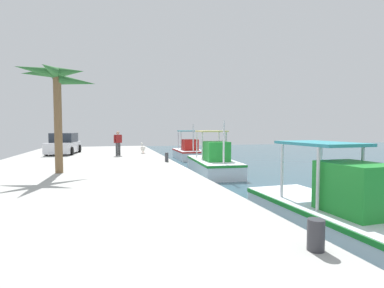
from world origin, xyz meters
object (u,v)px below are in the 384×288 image
fishing_boat_third (336,211)px  mooring_bollard_second (316,235)px  fisherman_standing (118,142)px  palm_tree (56,84)px  fishing_boat_second (214,163)px  parked_car (64,144)px  fishing_boat_nearest (189,152)px  mooring_bollard_nearest (167,157)px  pelican (143,148)px

fishing_boat_third → mooring_bollard_second: fishing_boat_third is taller
fisherman_standing → mooring_bollard_second: (17.19, 2.60, -0.71)m
mooring_bollard_second → palm_tree: (-9.68, -5.26, 3.55)m
fishing_boat_second → parked_car: 11.95m
fishing_boat_third → parked_car: bearing=-153.2°
fishing_boat_second → mooring_bollard_second: bearing=-12.7°
fishing_boat_nearest → mooring_bollard_nearest: (8.37, -3.56, 0.44)m
fisherman_standing → mooring_bollard_nearest: size_ratio=3.28×
fishing_boat_second → pelican: (-6.36, -3.50, 0.53)m
palm_tree → fishing_boat_second: bearing=108.3°
fisherman_standing → mooring_bollard_second: 17.40m
fishing_boat_nearest → pelican: size_ratio=4.79×
fishing_boat_nearest → pelican: 4.86m
fishing_boat_third → mooring_bollard_nearest: size_ratio=10.54×
fishing_boat_third → parked_car: size_ratio=1.29×
fishing_boat_nearest → fisherman_standing: fishing_boat_nearest is taller
palm_tree → fisherman_standing: bearing=160.5°
fisherman_standing → parked_car: (-2.62, -3.90, -0.24)m
fishing_boat_second → palm_tree: 9.34m
pelican → mooring_bollard_second: 18.72m
fishing_boat_nearest → palm_tree: bearing=-38.1°
fishing_boat_third → mooring_bollard_nearest: (-10.35, -2.40, 0.44)m
fisherman_standing → parked_car: bearing=-123.8°
mooring_bollard_nearest → fishing_boat_nearest: bearing=156.9°
fishing_boat_third → fisherman_standing: (-14.98, -5.00, 1.13)m
fishing_boat_second → mooring_bollard_nearest: fishing_boat_second is taller
fishing_boat_second → palm_tree: bearing=-71.7°
fishing_boat_nearest → mooring_bollard_nearest: bearing=-23.1°
fishing_boat_nearest → fishing_boat_third: fishing_boat_nearest is taller
parked_car → mooring_bollard_second: parked_car is taller
parked_car → pelican: bearing=79.2°
fishing_boat_third → palm_tree: palm_tree is taller
mooring_bollard_second → palm_tree: 11.57m
pelican → palm_tree: (9.03, -4.55, 3.40)m
fishing_boat_nearest → pelican: bearing=-62.5°
fishing_boat_nearest → fishing_boat_third: bearing=-3.6°
fishing_boat_third → pelican: fishing_boat_third is taller
pelican → mooring_bollard_nearest: pelican is taller
parked_car → fishing_boat_second: bearing=51.2°
fishing_boat_nearest → fishing_boat_second: 8.63m
fisherman_standing → parked_car: size_ratio=0.40×
mooring_bollard_second → mooring_bollard_nearest: bearing=180.0°
parked_car → mooring_bollard_second: (19.81, 6.50, -0.47)m
fishing_boat_second → fishing_boat_nearest: bearing=174.8°
pelican → palm_tree: bearing=-26.7°
fishing_boat_nearest → palm_tree: size_ratio=1.03×
mooring_bollard_second → fishing_boat_third: bearing=132.7°
fishing_boat_third → mooring_bollard_second: (2.21, -2.40, 0.42)m
fishing_boat_nearest → fishing_boat_third: (18.72, -1.16, 0.00)m
parked_car → palm_tree: size_ratio=0.95×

